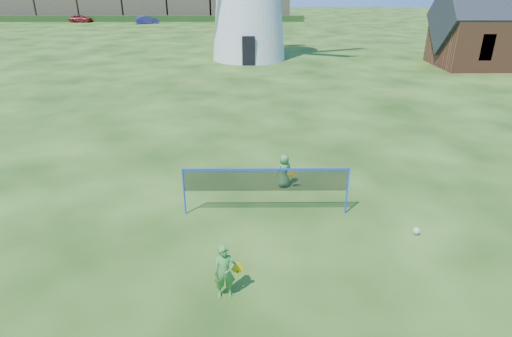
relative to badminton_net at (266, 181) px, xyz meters
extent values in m
plane|color=black|center=(-0.50, -0.39, -1.14)|extent=(220.00, 220.00, 0.00)
cube|color=black|center=(-0.72, 24.91, 0.06)|extent=(1.09, 0.13, 2.41)
cube|color=brown|center=(21.00, 24.41, 0.82)|extent=(11.78, 5.89, 3.93)
cube|color=black|center=(17.56, 21.52, 0.82)|extent=(0.98, 0.10, 1.96)
cylinder|color=blue|center=(-2.50, 0.00, -0.36)|extent=(0.05, 0.05, 1.55)
cylinder|color=blue|center=(2.50, 0.00, -0.36)|extent=(0.05, 0.05, 1.55)
cube|color=black|center=(0.00, 0.00, 0.01)|extent=(5.00, 0.02, 0.70)
cube|color=blue|center=(0.00, 0.00, 0.38)|extent=(5.00, 0.02, 0.06)
imported|color=#3E8836|center=(-1.04, -3.76, -0.46)|extent=(0.53, 0.39, 1.36)
cylinder|color=#DDB70B|center=(-0.76, -3.58, -0.48)|extent=(0.28, 0.02, 0.28)
cube|color=#DDB70B|center=(-0.76, -3.58, -0.65)|extent=(0.03, 0.02, 0.20)
imported|color=#448641|center=(0.71, 1.92, -0.55)|extent=(0.68, 0.58, 1.19)
cylinder|color=#DDB70B|center=(0.93, 1.70, -0.53)|extent=(0.28, 0.02, 0.28)
cube|color=#DDB70B|center=(0.93, 1.70, -0.70)|extent=(0.03, 0.02, 0.20)
sphere|color=green|center=(4.31, -1.22, -1.03)|extent=(0.22, 0.22, 0.22)
cube|color=#988765|center=(-11.60, 71.61, 2.08)|extent=(7.33, 8.00, 6.43)
cube|color=#193814|center=(-22.50, 65.61, -0.64)|extent=(62.00, 0.80, 1.00)
imported|color=maroon|center=(-29.69, 64.59, -0.50)|extent=(3.79, 1.66, 1.27)
imported|color=navy|center=(-17.88, 62.22, -0.51)|extent=(4.03, 2.70, 1.26)
camera|label=1|loc=(-0.39, -11.48, 5.57)|focal=29.59mm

